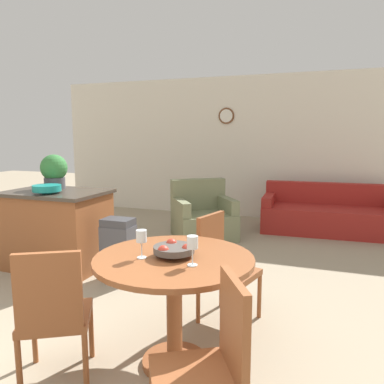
{
  "coord_description": "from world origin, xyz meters",
  "views": [
    {
      "loc": [
        1.44,
        -1.22,
        1.58
      ],
      "look_at": [
        0.1,
        2.51,
        0.98
      ],
      "focal_mm": 35.0,
      "sensor_mm": 36.0,
      "label": 1
    }
  ],
  "objects_px": {
    "potted_plant": "(54,171)",
    "armchair": "(203,218)",
    "fruit_bowl": "(174,249)",
    "wine_glass_right": "(192,244)",
    "dining_chair_near_right": "(210,362)",
    "couch": "(329,216)",
    "dining_chair_far_side": "(222,263)",
    "wine_glass_left": "(141,237)",
    "teal_bowl": "(47,188)",
    "dining_table": "(174,282)",
    "kitchen_island": "(58,229)",
    "trash_bin": "(119,250)",
    "dining_chair_near_left": "(54,311)"
  },
  "relations": [
    {
      "from": "dining_chair_far_side",
      "to": "teal_bowl",
      "type": "xyz_separation_m",
      "value": [
        -2.16,
        0.4,
        0.49
      ]
    },
    {
      "from": "couch",
      "to": "wine_glass_left",
      "type": "bearing_deg",
      "value": -107.99
    },
    {
      "from": "fruit_bowl",
      "to": "wine_glass_left",
      "type": "relative_size",
      "value": 1.45
    },
    {
      "from": "armchair",
      "to": "wine_glass_right",
      "type": "bearing_deg",
      "value": -108.76
    },
    {
      "from": "wine_glass_left",
      "to": "couch",
      "type": "distance_m",
      "value": 4.53
    },
    {
      "from": "couch",
      "to": "dining_chair_near_right",
      "type": "bearing_deg",
      "value": -99.09
    },
    {
      "from": "dining_table",
      "to": "couch",
      "type": "bearing_deg",
      "value": 76.39
    },
    {
      "from": "dining_table",
      "to": "trash_bin",
      "type": "bearing_deg",
      "value": 133.52
    },
    {
      "from": "dining_table",
      "to": "armchair",
      "type": "relative_size",
      "value": 0.91
    },
    {
      "from": "trash_bin",
      "to": "couch",
      "type": "bearing_deg",
      "value": 53.84
    },
    {
      "from": "potted_plant",
      "to": "armchair",
      "type": "bearing_deg",
      "value": 51.28
    },
    {
      "from": "dining_table",
      "to": "armchair",
      "type": "xyz_separation_m",
      "value": [
        -0.84,
        3.2,
        -0.3
      ]
    },
    {
      "from": "dining_table",
      "to": "couch",
      "type": "distance_m",
      "value": 4.35
    },
    {
      "from": "fruit_bowl",
      "to": "wine_glass_right",
      "type": "height_order",
      "value": "wine_glass_right"
    },
    {
      "from": "wine_glass_left",
      "to": "trash_bin",
      "type": "relative_size",
      "value": 0.28
    },
    {
      "from": "dining_table",
      "to": "wine_glass_left",
      "type": "distance_m",
      "value": 0.38
    },
    {
      "from": "teal_bowl",
      "to": "couch",
      "type": "xyz_separation_m",
      "value": [
        3.05,
        3.06,
        -0.71
      ]
    },
    {
      "from": "dining_chair_far_side",
      "to": "fruit_bowl",
      "type": "distance_m",
      "value": 0.84
    },
    {
      "from": "couch",
      "to": "kitchen_island",
      "type": "bearing_deg",
      "value": -139.38
    },
    {
      "from": "armchair",
      "to": "fruit_bowl",
      "type": "bearing_deg",
      "value": -111.03
    },
    {
      "from": "potted_plant",
      "to": "armchair",
      "type": "xyz_separation_m",
      "value": [
        1.36,
        1.7,
        -0.85
      ]
    },
    {
      "from": "dining_chair_near_left",
      "to": "teal_bowl",
      "type": "relative_size",
      "value": 2.89
    },
    {
      "from": "trash_bin",
      "to": "couch",
      "type": "xyz_separation_m",
      "value": [
        2.19,
        2.99,
        -0.07
      ]
    },
    {
      "from": "kitchen_island",
      "to": "potted_plant",
      "type": "xyz_separation_m",
      "value": [
        -0.14,
        0.16,
        0.68
      ]
    },
    {
      "from": "armchair",
      "to": "wine_glass_left",
      "type": "bearing_deg",
      "value": -114.57
    },
    {
      "from": "fruit_bowl",
      "to": "kitchen_island",
      "type": "bearing_deg",
      "value": 146.96
    },
    {
      "from": "wine_glass_left",
      "to": "couch",
      "type": "xyz_separation_m",
      "value": [
        1.21,
        4.32,
        -0.64
      ]
    },
    {
      "from": "teal_bowl",
      "to": "armchair",
      "type": "height_order",
      "value": "teal_bowl"
    },
    {
      "from": "fruit_bowl",
      "to": "dining_chair_near_left",
      "type": "bearing_deg",
      "value": -144.55
    },
    {
      "from": "potted_plant",
      "to": "trash_bin",
      "type": "xyz_separation_m",
      "value": [
        1.04,
        -0.27,
        -0.81
      ]
    },
    {
      "from": "trash_bin",
      "to": "couch",
      "type": "height_order",
      "value": "couch"
    },
    {
      "from": "armchair",
      "to": "dining_chair_near_right",
      "type": "bearing_deg",
      "value": -107.15
    },
    {
      "from": "teal_bowl",
      "to": "couch",
      "type": "bearing_deg",
      "value": 45.06
    },
    {
      "from": "dining_table",
      "to": "fruit_bowl",
      "type": "distance_m",
      "value": 0.23
    },
    {
      "from": "wine_glass_left",
      "to": "wine_glass_right",
      "type": "distance_m",
      "value": 0.36
    },
    {
      "from": "dining_chair_far_side",
      "to": "armchair",
      "type": "relative_size",
      "value": 0.77
    },
    {
      "from": "teal_bowl",
      "to": "dining_chair_far_side",
      "type": "bearing_deg",
      "value": -10.46
    },
    {
      "from": "potted_plant",
      "to": "dining_chair_near_left",
      "type": "bearing_deg",
      "value": -51.03
    },
    {
      "from": "dining_chair_near_left",
      "to": "fruit_bowl",
      "type": "height_order",
      "value": "dining_chair_near_left"
    },
    {
      "from": "couch",
      "to": "dining_table",
      "type": "bearing_deg",
      "value": -105.95
    },
    {
      "from": "dining_chair_near_left",
      "to": "wine_glass_right",
      "type": "height_order",
      "value": "wine_glass_right"
    },
    {
      "from": "dining_chair_near_left",
      "to": "trash_bin",
      "type": "relative_size",
      "value": 1.32
    },
    {
      "from": "dining_chair_far_side",
      "to": "couch",
      "type": "relative_size",
      "value": 0.42
    },
    {
      "from": "dining_chair_near_right",
      "to": "couch",
      "type": "xyz_separation_m",
      "value": [
        0.57,
        4.85,
        -0.22
      ]
    },
    {
      "from": "fruit_bowl",
      "to": "potted_plant",
      "type": "bearing_deg",
      "value": 145.77
    },
    {
      "from": "teal_bowl",
      "to": "dining_chair_near_right",
      "type": "bearing_deg",
      "value": -35.79
    },
    {
      "from": "dining_table",
      "to": "kitchen_island",
      "type": "height_order",
      "value": "kitchen_island"
    },
    {
      "from": "armchair",
      "to": "potted_plant",
      "type": "bearing_deg",
      "value": -164.46
    },
    {
      "from": "dining_chair_far_side",
      "to": "wine_glass_left",
      "type": "relative_size",
      "value": 4.8
    },
    {
      "from": "dining_chair_near_right",
      "to": "trash_bin",
      "type": "distance_m",
      "value": 2.46
    }
  ]
}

